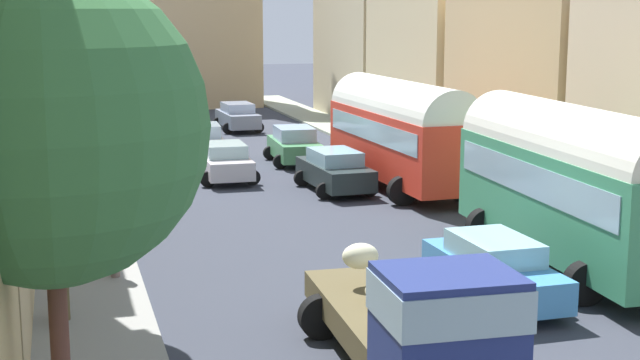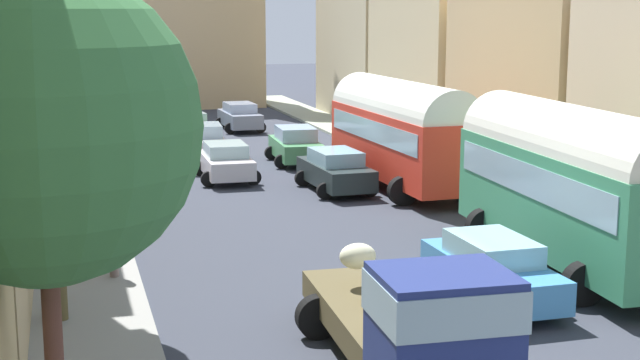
# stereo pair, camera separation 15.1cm
# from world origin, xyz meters

# --- Properties ---
(ground_plane) EXTENTS (154.00, 154.00, 0.00)m
(ground_plane) POSITION_xyz_m (0.00, 27.00, 0.00)
(ground_plane) COLOR #333641
(sidewalk_left) EXTENTS (2.50, 70.00, 0.14)m
(sidewalk_left) POSITION_xyz_m (-7.25, 27.00, 0.07)
(sidewalk_left) COLOR gray
(sidewalk_left) RESTS_ON ground
(sidewalk_right) EXTENTS (2.50, 70.00, 0.14)m
(sidewalk_right) POSITION_xyz_m (7.25, 27.00, 0.07)
(sidewalk_right) COLOR #979E89
(sidewalk_right) RESTS_ON ground
(building_right_2) EXTENTS (6.05, 9.56, 11.41)m
(building_right_2) POSITION_xyz_m (11.25, 26.12, 5.74)
(building_right_2) COLOR tan
(building_right_2) RESTS_ON ground
(building_right_3) EXTENTS (4.29, 9.71, 7.85)m
(building_right_3) POSITION_xyz_m (10.64, 36.61, 3.93)
(building_right_3) COLOR beige
(building_right_3) RESTS_ON ground
(building_right_4) EXTENTS (5.62, 10.25, 11.30)m
(building_right_4) POSITION_xyz_m (11.05, 47.04, 5.68)
(building_right_4) COLOR #C8B78E
(building_right_4) RESTS_ON ground
(distant_church) EXTENTS (11.42, 6.36, 18.65)m
(distant_church) POSITION_xyz_m (-0.00, 57.43, 6.79)
(distant_church) COLOR tan
(distant_church) RESTS_ON ground
(parked_bus_0) EXTENTS (3.48, 9.39, 4.23)m
(parked_bus_0) POSITION_xyz_m (4.73, 14.07, 2.37)
(parked_bus_0) COLOR #3C9063
(parked_bus_0) RESTS_ON ground
(parked_bus_1) EXTENTS (3.41, 9.40, 4.04)m
(parked_bus_1) POSITION_xyz_m (4.40, 25.41, 2.24)
(parked_bus_1) COLOR red
(parked_bus_1) RESTS_ON ground
(cargo_truck_0) EXTENTS (3.18, 6.78, 2.54)m
(cargo_truck_0) POSITION_xyz_m (-1.93, 7.81, 1.28)
(cargo_truck_0) COLOR navy
(cargo_truck_0) RESTS_ON ground
(car_0) EXTENTS (2.35, 4.00, 1.47)m
(car_0) POSITION_xyz_m (-1.60, 28.75, 0.75)
(car_0) COLOR silver
(car_0) RESTS_ON ground
(car_1) EXTENTS (2.42, 4.08, 1.56)m
(car_1) POSITION_xyz_m (-1.60, 34.25, 0.78)
(car_1) COLOR silver
(car_1) RESTS_ON ground
(car_2) EXTENTS (2.52, 3.73, 1.51)m
(car_2) POSITION_xyz_m (-1.60, 39.75, 0.77)
(car_2) COLOR #529D5A
(car_2) RESTS_ON ground
(car_3) EXTENTS (2.58, 4.27, 1.53)m
(car_3) POSITION_xyz_m (-1.60, 45.25, 0.77)
(car_3) COLOR #4A8A48
(car_3) RESTS_ON ground
(car_4) EXTENTS (2.32, 4.40, 1.52)m
(car_4) POSITION_xyz_m (1.61, 12.04, 0.77)
(car_4) COLOR #428BCC
(car_4) RESTS_ON ground
(car_5) EXTENTS (2.44, 4.31, 1.54)m
(car_5) POSITION_xyz_m (1.90, 25.48, 0.78)
(car_5) COLOR #232D2D
(car_5) RESTS_ON ground
(car_6) EXTENTS (2.44, 4.04, 1.60)m
(car_6) POSITION_xyz_m (2.01, 31.91, 0.80)
(car_6) COLOR #478B54
(car_6) RESTS_ON ground
(car_7) EXTENTS (2.38, 4.25, 1.53)m
(car_7) POSITION_xyz_m (1.75, 43.49, 0.77)
(car_7) COLOR slate
(car_7) RESTS_ON ground
(pedestrian_1) EXTENTS (0.42, 0.42, 1.84)m
(pedestrian_1) POSITION_xyz_m (-6.83, 21.31, 1.05)
(pedestrian_1) COLOR #807050
(pedestrian_1) RESTS_ON ground
(pedestrian_2) EXTENTS (0.46, 0.46, 1.82)m
(pedestrian_2) POSITION_xyz_m (-6.61, 15.95, 1.05)
(pedestrian_2) COLOR #78645E
(pedestrian_2) RESTS_ON ground
(roadside_tree_0) EXTENTS (4.06, 4.06, 7.20)m
(roadside_tree_0) POSITION_xyz_m (-7.90, 5.53, 5.16)
(roadside_tree_0) COLOR brown
(roadside_tree_0) RESTS_ON ground
(roadside_tree_1) EXTENTS (2.88, 2.88, 6.07)m
(roadside_tree_1) POSITION_xyz_m (-7.90, 13.01, 4.58)
(roadside_tree_1) COLOR brown
(roadside_tree_1) RESTS_ON ground
(roadside_tree_2) EXTENTS (2.86, 2.86, 5.77)m
(roadside_tree_2) POSITION_xyz_m (-7.90, 22.67, 4.30)
(roadside_tree_2) COLOR brown
(roadside_tree_2) RESTS_ON ground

